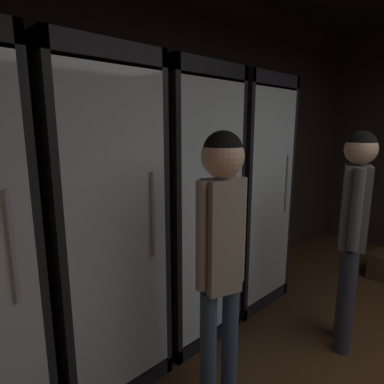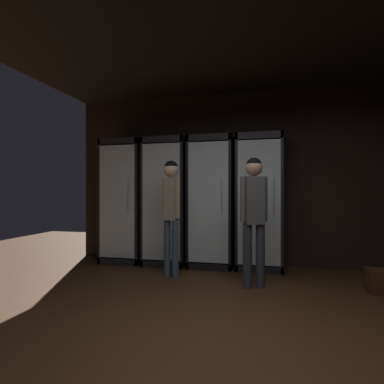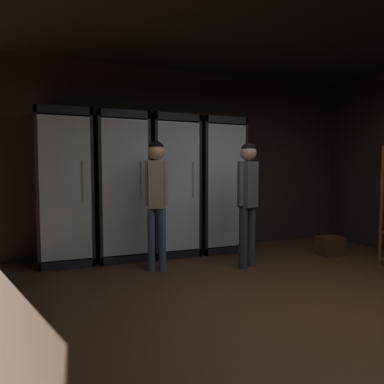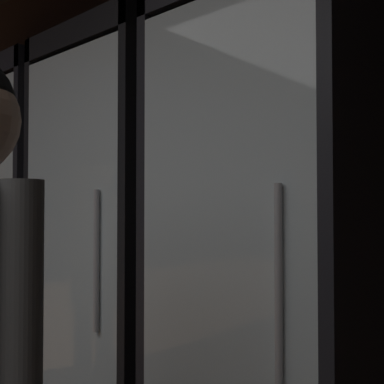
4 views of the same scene
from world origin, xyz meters
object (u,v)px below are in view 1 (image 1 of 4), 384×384
object	(u,v)px
cooler_left	(94,230)
cooler_right	(242,195)
shopper_far	(221,243)
shopper_near	(353,221)
cooler_center	(183,208)

from	to	relation	value
cooler_left	cooler_right	world-z (taller)	same
cooler_right	shopper_far	size ratio (longest dim) A/B	1.27
cooler_left	shopper_near	world-z (taller)	cooler_left
cooler_left	cooler_center	bearing A→B (deg)	-0.18
cooler_left	shopper_near	distance (m)	1.76
cooler_right	shopper_near	bearing A→B (deg)	-92.29
cooler_center	shopper_far	bearing A→B (deg)	-119.64
cooler_right	shopper_near	size ratio (longest dim) A/B	1.28
cooler_center	shopper_near	size ratio (longest dim) A/B	1.28
cooler_right	shopper_near	world-z (taller)	cooler_right
cooler_center	cooler_right	xyz separation A→B (m)	(0.74, 0.00, -0.01)
shopper_near	shopper_far	distance (m)	1.16
cooler_left	cooler_right	size ratio (longest dim) A/B	1.00
cooler_center	cooler_right	size ratio (longest dim) A/B	1.00
cooler_center	cooler_right	bearing A→B (deg)	0.16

